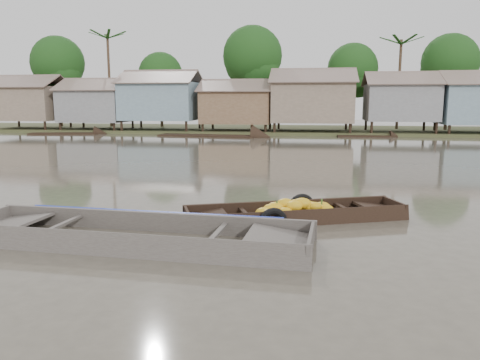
# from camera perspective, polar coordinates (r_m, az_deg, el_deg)

# --- Properties ---
(ground) EXTENTS (120.00, 120.00, 0.00)m
(ground) POSITION_cam_1_polar(r_m,az_deg,el_deg) (10.88, -5.01, -5.18)
(ground) COLOR #4F493C
(ground) RESTS_ON ground
(riverbank) EXTENTS (120.00, 12.47, 10.22)m
(riverbank) POSITION_cam_1_polar(r_m,az_deg,el_deg) (42.07, 9.59, 9.95)
(riverbank) COLOR #384723
(riverbank) RESTS_ON ground
(banana_boat) EXTENTS (5.32, 3.04, 0.74)m
(banana_boat) POSITION_cam_1_polar(r_m,az_deg,el_deg) (11.11, 6.50, -4.21)
(banana_boat) COLOR black
(banana_boat) RESTS_ON ground
(viewer_boat) EXTENTS (7.09, 2.21, 0.56)m
(viewer_boat) POSITION_cam_1_polar(r_m,az_deg,el_deg) (9.55, -12.44, -7.18)
(viewer_boat) COLOR #463F3B
(viewer_boat) RESTS_ON ground
(distant_boats) EXTENTS (43.90, 4.07, 0.35)m
(distant_boats) POSITION_cam_1_polar(r_m,az_deg,el_deg) (35.68, 10.26, 4.99)
(distant_boats) COLOR black
(distant_boats) RESTS_ON ground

